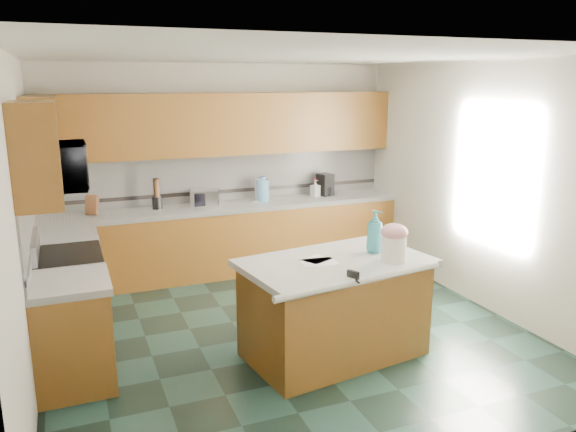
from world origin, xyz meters
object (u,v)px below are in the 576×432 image
soap_bottle_island (375,231)px  toaster_oven (205,198)px  island_base (334,311)px  treat_jar (393,249)px  coffee_maker (325,185)px  island_top (335,263)px  knife_block (92,205)px

soap_bottle_island → toaster_oven: size_ratio=1.13×
island_base → treat_jar: (0.46, -0.22, 0.61)m
treat_jar → coffee_maker: 2.98m
island_top → treat_jar: treat_jar is taller
island_top → soap_bottle_island: bearing=1.5°
treat_jar → knife_block: 3.71m
island_base → toaster_oven: (-0.55, 2.64, 0.59)m
island_base → knife_block: (-1.91, 2.64, 0.61)m
island_base → soap_bottle_island: 0.82m
island_base → treat_jar: bearing=-34.2°
island_top → knife_block: size_ratio=6.96×
soap_bottle_island → toaster_oven: 2.75m
island_top → coffee_maker: bearing=58.0°
knife_block → toaster_oven: knife_block is taller
island_base → coffee_maker: size_ratio=5.12×
island_base → island_top: size_ratio=0.94×
soap_bottle_island → coffee_maker: bearing=53.9°
island_top → treat_jar: 0.53m
island_base → coffee_maker: coffee_maker is taller
island_top → toaster_oven: 2.70m
soap_bottle_island → coffee_maker: soap_bottle_island is taller
treat_jar → knife_block: knife_block is taller
toaster_oven → treat_jar: bearing=-54.8°
island_base → soap_bottle_island: (0.44, 0.08, 0.69)m
island_base → toaster_oven: toaster_oven is taller
coffee_maker → island_top: bearing=-130.1°
island_base → coffee_maker: 2.99m
island_top → coffee_maker: 2.92m
island_top → coffee_maker: coffee_maker is taller
island_top → knife_block: (-1.91, 2.64, 0.15)m
island_top → toaster_oven: bearing=93.4°
island_top → knife_block: knife_block is taller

